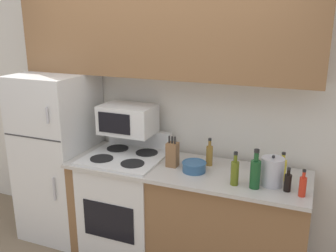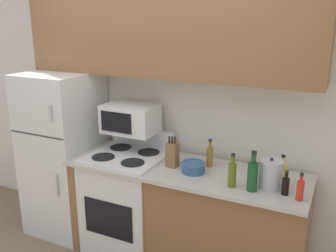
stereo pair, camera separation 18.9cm
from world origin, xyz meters
The scene contains 15 objects.
wall_back centered at (0.00, 0.72, 1.27)m, with size 8.00×0.05×2.55m.
lower_cabinets centered at (0.32, 0.32, 0.45)m, with size 2.01×0.68×0.90m.
refrigerator centered at (-1.00, 0.34, 0.80)m, with size 0.64×0.71×1.61m.
upper_cabinets centered at (0.00, 0.54, 1.97)m, with size 2.64×0.31×0.71m.
stove centered at (-0.25, 0.31, 0.48)m, with size 0.67×0.66×1.08m.
microwave centered at (-0.29, 0.45, 1.22)m, with size 0.48×0.33×0.26m.
knife_block centered at (0.20, 0.30, 1.01)m, with size 0.09×0.09×0.27m.
bowl centered at (0.41, 0.26, 0.95)m, with size 0.20×0.20×0.08m.
bottle_soy_sauce centered at (1.14, 0.17, 0.97)m, with size 0.05×0.05×0.18m.
bottle_cooking_spray centered at (1.08, 0.37, 0.99)m, with size 0.06×0.06×0.22m.
bottle_hot_sauce centered at (1.25, 0.13, 0.98)m, with size 0.05×0.05×0.20m.
bottle_wine_green centered at (0.91, 0.14, 1.02)m, with size 0.08×0.08×0.30m.
bottle_vinegar centered at (0.49, 0.43, 1.00)m, with size 0.06×0.06×0.24m.
bottle_olive_oil centered at (0.77, 0.13, 1.00)m, with size 0.06×0.06×0.26m.
kettle centered at (1.02, 0.24, 1.01)m, with size 0.17×0.17×0.24m.
Camera 2 is at (1.45, -2.35, 2.12)m, focal length 40.00 mm.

